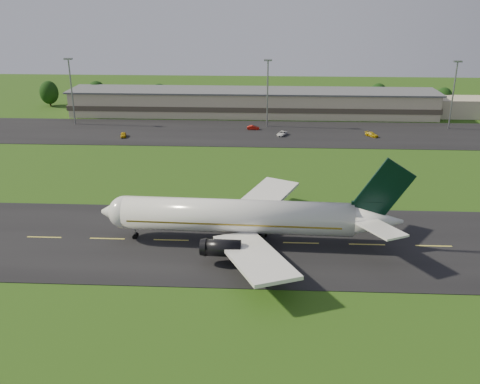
{
  "coord_description": "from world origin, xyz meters",
  "views": [
    {
      "loc": [
        4.82,
        -81.06,
        40.35
      ],
      "look_at": [
        0.33,
        8.0,
        6.0
      ],
      "focal_mm": 40.0,
      "sensor_mm": 36.0,
      "label": 1
    }
  ],
  "objects_px": {
    "airliner": "(242,217)",
    "service_vehicle_b": "(253,128)",
    "light_mast_east": "(454,87)",
    "service_vehicle_a": "(123,135)",
    "light_mast_west": "(71,83)",
    "service_vehicle_d": "(372,134)",
    "light_mast_centre": "(268,85)",
    "terminal": "(271,103)",
    "service_vehicle_c": "(282,133)"
  },
  "relations": [
    {
      "from": "light_mast_centre",
      "to": "service_vehicle_d",
      "type": "distance_m",
      "value": 34.07
    },
    {
      "from": "terminal",
      "to": "light_mast_centre",
      "type": "xyz_separation_m",
      "value": [
        -1.4,
        -16.18,
        8.75
      ]
    },
    {
      "from": "light_mast_centre",
      "to": "service_vehicle_b",
      "type": "relative_size",
      "value": 5.48
    },
    {
      "from": "airliner",
      "to": "service_vehicle_c",
      "type": "distance_m",
      "value": 70.15
    },
    {
      "from": "service_vehicle_c",
      "to": "light_mast_east",
      "type": "bearing_deg",
      "value": 32.24
    },
    {
      "from": "light_mast_west",
      "to": "service_vehicle_c",
      "type": "height_order",
      "value": "light_mast_west"
    },
    {
      "from": "light_mast_west",
      "to": "light_mast_centre",
      "type": "relative_size",
      "value": 1.0
    },
    {
      "from": "light_mast_centre",
      "to": "terminal",
      "type": "bearing_deg",
      "value": 85.05
    },
    {
      "from": "light_mast_centre",
      "to": "service_vehicle_b",
      "type": "distance_m",
      "value": 13.39
    },
    {
      "from": "airliner",
      "to": "light_mast_west",
      "type": "bearing_deg",
      "value": 127.04
    },
    {
      "from": "light_mast_centre",
      "to": "light_mast_east",
      "type": "height_order",
      "value": "same"
    },
    {
      "from": "airliner",
      "to": "light_mast_west",
      "type": "relative_size",
      "value": 2.52
    },
    {
      "from": "light_mast_east",
      "to": "service_vehicle_d",
      "type": "xyz_separation_m",
      "value": [
        -24.88,
        -10.44,
        -12.03
      ]
    },
    {
      "from": "light_mast_east",
      "to": "service_vehicle_d",
      "type": "distance_m",
      "value": 29.54
    },
    {
      "from": "light_mast_centre",
      "to": "service_vehicle_d",
      "type": "xyz_separation_m",
      "value": [
        30.12,
        -10.44,
        -12.03
      ]
    },
    {
      "from": "light_mast_east",
      "to": "service_vehicle_a",
      "type": "relative_size",
      "value": 5.28
    },
    {
      "from": "service_vehicle_b",
      "to": "terminal",
      "type": "bearing_deg",
      "value": -14.81
    },
    {
      "from": "service_vehicle_a",
      "to": "service_vehicle_d",
      "type": "xyz_separation_m",
      "value": [
        71.15,
        4.08,
        -0.05
      ]
    },
    {
      "from": "light_mast_centre",
      "to": "service_vehicle_a",
      "type": "relative_size",
      "value": 5.28
    },
    {
      "from": "light_mast_east",
      "to": "airliner",
      "type": "bearing_deg",
      "value": -126.35
    },
    {
      "from": "light_mast_centre",
      "to": "service_vehicle_a",
      "type": "bearing_deg",
      "value": -160.51
    },
    {
      "from": "service_vehicle_a",
      "to": "service_vehicle_d",
      "type": "relative_size",
      "value": 0.92
    },
    {
      "from": "service_vehicle_a",
      "to": "airliner",
      "type": "bearing_deg",
      "value": -73.57
    },
    {
      "from": "service_vehicle_b",
      "to": "service_vehicle_d",
      "type": "distance_m",
      "value": 34.81
    },
    {
      "from": "service_vehicle_b",
      "to": "service_vehicle_c",
      "type": "height_order",
      "value": "service_vehicle_b"
    },
    {
      "from": "light_mast_west",
      "to": "light_mast_east",
      "type": "xyz_separation_m",
      "value": [
        115.0,
        0.0,
        0.0
      ]
    },
    {
      "from": "service_vehicle_b",
      "to": "service_vehicle_d",
      "type": "relative_size",
      "value": 0.88
    },
    {
      "from": "light_mast_east",
      "to": "service_vehicle_c",
      "type": "xyz_separation_m",
      "value": [
        -50.6,
        -10.48,
        -12.03
      ]
    },
    {
      "from": "service_vehicle_a",
      "to": "service_vehicle_c",
      "type": "height_order",
      "value": "service_vehicle_a"
    },
    {
      "from": "light_mast_west",
      "to": "service_vehicle_c",
      "type": "xyz_separation_m",
      "value": [
        64.4,
        -10.48,
        -12.03
      ]
    },
    {
      "from": "light_mast_west",
      "to": "airliner",
      "type": "bearing_deg",
      "value": -54.97
    },
    {
      "from": "terminal",
      "to": "airliner",
      "type": "bearing_deg",
      "value": -93.15
    },
    {
      "from": "airliner",
      "to": "terminal",
      "type": "xyz_separation_m",
      "value": [
        5.3,
        96.21,
        -0.67
      ]
    },
    {
      "from": "light_mast_west",
      "to": "service_vehicle_a",
      "type": "height_order",
      "value": "light_mast_west"
    },
    {
      "from": "airliner",
      "to": "service_vehicle_b",
      "type": "relative_size",
      "value": 13.82
    },
    {
      "from": "light_mast_east",
      "to": "service_vehicle_b",
      "type": "height_order",
      "value": "light_mast_east"
    },
    {
      "from": "light_mast_east",
      "to": "service_vehicle_d",
      "type": "height_order",
      "value": "light_mast_east"
    },
    {
      "from": "terminal",
      "to": "service_vehicle_a",
      "type": "relative_size",
      "value": 37.63
    },
    {
      "from": "service_vehicle_b",
      "to": "service_vehicle_c",
      "type": "xyz_separation_m",
      "value": [
        8.53,
        -6.29,
        -0.0
      ]
    },
    {
      "from": "terminal",
      "to": "service_vehicle_a",
      "type": "distance_m",
      "value": 52.47
    },
    {
      "from": "light_mast_east",
      "to": "light_mast_west",
      "type": "bearing_deg",
      "value": 180.0
    },
    {
      "from": "light_mast_west",
      "to": "service_vehicle_d",
      "type": "distance_m",
      "value": 91.52
    },
    {
      "from": "terminal",
      "to": "light_mast_east",
      "type": "height_order",
      "value": "light_mast_east"
    },
    {
      "from": "terminal",
      "to": "light_mast_east",
      "type": "bearing_deg",
      "value": -16.8
    },
    {
      "from": "light_mast_east",
      "to": "service_vehicle_d",
      "type": "bearing_deg",
      "value": -157.23
    },
    {
      "from": "light_mast_centre",
      "to": "service_vehicle_d",
      "type": "height_order",
      "value": "light_mast_centre"
    },
    {
      "from": "terminal",
      "to": "service_vehicle_c",
      "type": "xyz_separation_m",
      "value": [
        3.0,
        -26.67,
        -3.28
      ]
    },
    {
      "from": "service_vehicle_a",
      "to": "service_vehicle_c",
      "type": "xyz_separation_m",
      "value": [
        45.43,
        4.04,
        -0.05
      ]
    },
    {
      "from": "service_vehicle_c",
      "to": "service_vehicle_b",
      "type": "bearing_deg",
      "value": 164.12
    },
    {
      "from": "terminal",
      "to": "light_mast_east",
      "type": "relative_size",
      "value": 7.13
    }
  ]
}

